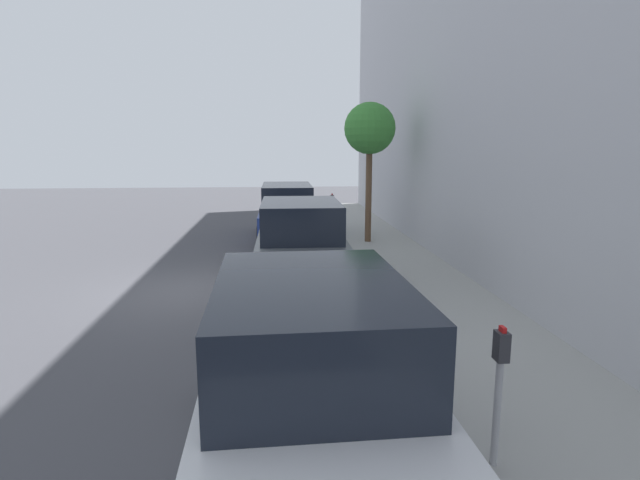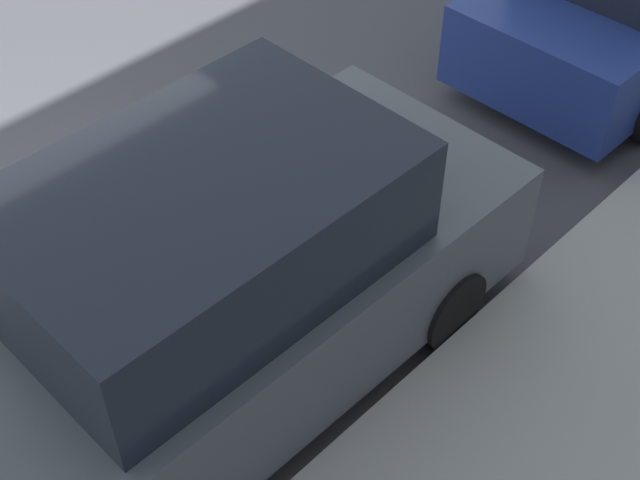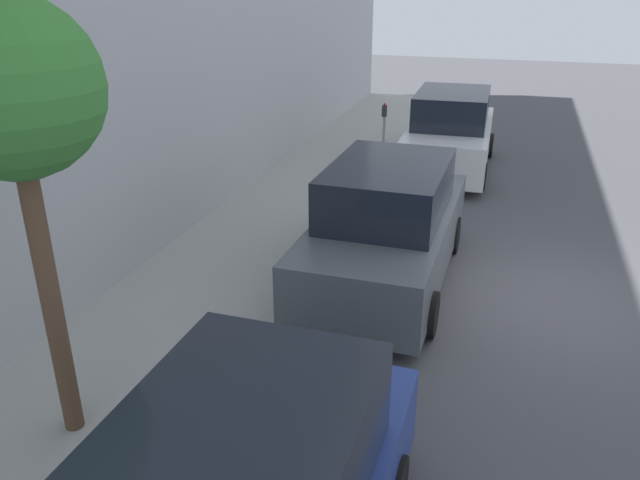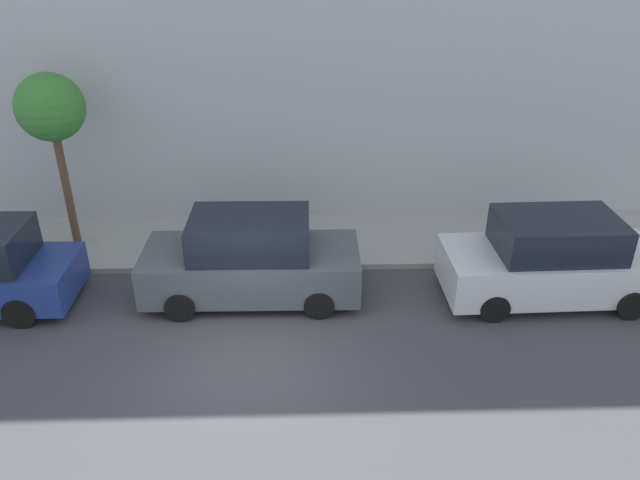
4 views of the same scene
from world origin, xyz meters
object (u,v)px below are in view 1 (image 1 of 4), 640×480
parked_suv_second (301,247)px  parking_meter_far (332,208)px  street_tree (370,130)px  parked_minivan_third (287,212)px  parked_suv_nearest (312,387)px  parking_meter_near (499,381)px

parked_suv_second → parking_meter_far: size_ratio=3.55×
parked_suv_second → street_tree: bearing=62.8°
parked_minivan_third → parked_suv_second: bearing=-88.5°
parked_suv_nearest → parking_meter_near: bearing=-6.2°
street_tree → parking_meter_near: bearing=-94.5°
parking_meter_near → parked_suv_second: bearing=102.3°
parked_suv_nearest → parked_suv_second: (0.24, 6.72, -0.00)m
parked_suv_nearest → parked_minivan_third: 13.07m
parked_suv_second → parking_meter_near: 7.07m
parking_meter_near → parking_meter_far: (0.00, 13.91, -0.02)m
parking_meter_near → street_tree: street_tree is taller
parked_suv_second → parking_meter_near: size_ratio=3.45×
parked_suv_nearest → parked_minivan_third: parked_suv_nearest is taller
parked_minivan_third → parking_meter_near: bearing=-82.8°
parking_meter_near → street_tree: 11.98m
parked_suv_second → parking_meter_near: (1.50, -6.91, 0.08)m
parked_suv_nearest → parking_meter_far: size_ratio=3.56×
parked_suv_nearest → parked_suv_second: size_ratio=1.00×
parked_minivan_third → parking_meter_near: (1.67, -13.26, 0.09)m
parked_suv_second → street_tree: (2.42, 4.72, 2.77)m
parked_suv_nearest → street_tree: size_ratio=1.10×
parked_minivan_third → parking_meter_far: (1.67, 0.65, 0.07)m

